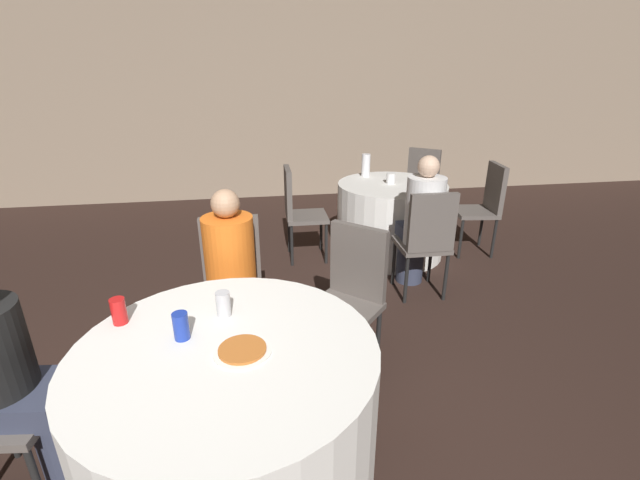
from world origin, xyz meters
TOP-DOWN VIEW (x-y plane):
  - ground_plane at (0.00, 0.00)m, footprint 16.00×16.00m
  - wall_back at (0.00, 4.81)m, footprint 16.00×0.06m
  - table_near at (0.21, -0.06)m, footprint 1.28×1.28m
  - table_far at (1.73, 2.44)m, footprint 1.09×1.09m
  - chair_near_northeast at (0.92, 0.72)m, footprint 0.57×0.57m
  - chair_near_north at (0.19, 1.00)m, footprint 0.41×0.41m
  - chair_far_west at (0.77, 2.45)m, footprint 0.41×0.40m
  - chair_far_northeast at (2.33, 3.19)m, footprint 0.56×0.56m
  - chair_far_east at (2.69, 2.31)m, footprint 0.45×0.45m
  - chair_far_south at (1.72, 1.47)m, footprint 0.41×0.41m
  - person_orange_shirt at (0.19, 0.83)m, footprint 0.31×0.50m
  - person_white_shirt at (1.72, 1.64)m, footprint 0.31×0.50m
  - person_black_shirt at (-0.67, 0.05)m, footprint 0.49×0.33m
  - pizza_plate_near at (0.28, -0.09)m, footprint 0.24×0.24m
  - soda_can_red at (-0.27, 0.21)m, footprint 0.07×0.07m
  - soda_can_silver at (0.19, 0.20)m, footprint 0.07×0.07m
  - soda_can_blue at (0.02, 0.04)m, footprint 0.07×0.07m
  - bottle_far at (1.54, 2.78)m, footprint 0.09×0.09m
  - cup_far at (1.71, 2.44)m, footprint 0.09×0.09m

SIDE VIEW (x-z plane):
  - ground_plane at x=0.00m, z-range 0.00..0.00m
  - table_far at x=1.73m, z-range 0.00..0.75m
  - table_near at x=0.21m, z-range 0.00..0.75m
  - chair_near_northeast at x=0.92m, z-range 0.09..1.03m
  - chair_near_north at x=0.19m, z-range 0.09..1.03m
  - chair_far_west at x=0.77m, z-range 0.09..1.03m
  - chair_far_northeast at x=2.33m, z-range 0.09..1.03m
  - chair_far_east at x=2.69m, z-range 0.09..1.03m
  - chair_far_south at x=1.72m, z-range 0.09..1.03m
  - person_black_shirt at x=-0.67m, z-range 0.00..1.13m
  - person_orange_shirt at x=0.19m, z-range 0.00..1.16m
  - person_white_shirt at x=1.72m, z-range 0.00..1.19m
  - pizza_plate_near at x=0.28m, z-range 0.75..0.76m
  - cup_far at x=1.71m, z-range 0.75..0.85m
  - soda_can_red at x=-0.27m, z-range 0.75..0.87m
  - soda_can_silver at x=0.19m, z-range 0.75..0.87m
  - soda_can_blue at x=0.02m, z-range 0.75..0.87m
  - bottle_far at x=1.54m, z-range 0.75..0.99m
  - wall_back at x=0.00m, z-range 0.00..2.80m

